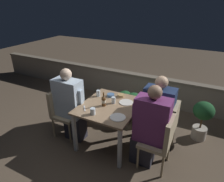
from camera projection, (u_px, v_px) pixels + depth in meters
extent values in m
plane|color=brown|center=(110.00, 141.00, 3.50)|extent=(16.00, 16.00, 0.00)
cube|color=gray|center=(144.00, 89.00, 4.76)|extent=(9.00, 0.14, 0.62)
cube|color=#706656|center=(145.00, 76.00, 4.62)|extent=(9.00, 0.18, 0.04)
cube|color=#937556|center=(110.00, 106.00, 3.20)|extent=(0.89, 1.00, 0.03)
cube|color=silver|center=(75.00, 133.00, 3.15)|extent=(0.05, 0.05, 0.70)
cube|color=silver|center=(120.00, 149.00, 2.82)|extent=(0.05, 0.05, 0.70)
cube|color=silver|center=(103.00, 108.00, 3.88)|extent=(0.05, 0.05, 0.70)
cube|color=silver|center=(141.00, 118.00, 3.55)|extent=(0.05, 0.05, 0.70)
cube|color=brown|center=(132.00, 112.00, 4.11)|extent=(0.71, 0.36, 0.28)
ellipsoid|color=#194723|center=(124.00, 99.00, 4.07)|extent=(0.32, 0.47, 0.30)
ellipsoid|color=#194723|center=(133.00, 101.00, 3.99)|extent=(0.32, 0.47, 0.30)
ellipsoid|color=#194723|center=(142.00, 103.00, 3.91)|extent=(0.32, 0.47, 0.30)
cube|color=tan|center=(67.00, 115.00, 3.51)|extent=(0.42, 0.42, 0.05)
cube|color=tan|center=(57.00, 101.00, 3.49)|extent=(0.06, 0.42, 0.42)
cylinder|color=#9E8966|center=(54.00, 128.00, 3.54)|extent=(0.03, 0.03, 0.39)
cylinder|color=#9E8966|center=(70.00, 133.00, 3.39)|extent=(0.03, 0.03, 0.39)
cylinder|color=#9E8966|center=(67.00, 118.00, 3.82)|extent=(0.03, 0.03, 0.39)
cylinder|color=#9E8966|center=(82.00, 123.00, 3.68)|extent=(0.03, 0.03, 0.39)
cube|color=#282833|center=(76.00, 127.00, 3.52)|extent=(0.33, 0.23, 0.44)
cube|color=silver|center=(68.00, 98.00, 3.33)|extent=(0.47, 0.26, 0.65)
cube|color=silver|center=(80.00, 97.00, 3.20)|extent=(0.07, 0.07, 0.24)
sphere|color=beige|center=(66.00, 74.00, 3.16)|extent=(0.19, 0.19, 0.19)
cube|color=tan|center=(78.00, 106.00, 3.78)|extent=(0.42, 0.42, 0.05)
cube|color=tan|center=(69.00, 93.00, 3.76)|extent=(0.06, 0.42, 0.42)
cylinder|color=#9E8966|center=(65.00, 118.00, 3.81)|extent=(0.03, 0.03, 0.39)
cylinder|color=#9E8966|center=(81.00, 123.00, 3.66)|extent=(0.03, 0.03, 0.39)
cylinder|color=#9E8966|center=(76.00, 110.00, 4.09)|extent=(0.03, 0.03, 0.39)
cylinder|color=#9E8966|center=(91.00, 114.00, 3.95)|extent=(0.03, 0.03, 0.39)
cube|color=tan|center=(155.00, 142.00, 2.85)|extent=(0.42, 0.42, 0.05)
cube|color=tan|center=(170.00, 132.00, 2.67)|extent=(0.06, 0.42, 0.42)
cylinder|color=#9E8966|center=(138.00, 158.00, 2.87)|extent=(0.03, 0.03, 0.39)
cylinder|color=#9E8966|center=(162.00, 167.00, 2.72)|extent=(0.03, 0.03, 0.39)
cylinder|color=#9E8966|center=(146.00, 143.00, 3.16)|extent=(0.03, 0.03, 0.39)
cylinder|color=#9E8966|center=(168.00, 150.00, 3.01)|extent=(0.03, 0.03, 0.39)
cube|color=#282833|center=(143.00, 149.00, 3.00)|extent=(0.33, 0.23, 0.44)
cube|color=#6B2D66|center=(152.00, 120.00, 2.72)|extent=(0.47, 0.26, 0.66)
cube|color=#6B2D66|center=(135.00, 111.00, 2.79)|extent=(0.07, 0.07, 0.24)
sphere|color=#99755B|center=(155.00, 92.00, 2.54)|extent=(0.19, 0.19, 0.19)
cube|color=tan|center=(161.00, 128.00, 3.15)|extent=(0.42, 0.42, 0.05)
cube|color=tan|center=(175.00, 118.00, 2.98)|extent=(0.06, 0.42, 0.42)
cylinder|color=#9E8966|center=(145.00, 142.00, 3.18)|extent=(0.03, 0.03, 0.39)
cylinder|color=#9E8966|center=(168.00, 149.00, 3.03)|extent=(0.03, 0.03, 0.39)
cylinder|color=#9E8966|center=(152.00, 130.00, 3.47)|extent=(0.03, 0.03, 0.39)
cylinder|color=#9E8966|center=(173.00, 136.00, 3.32)|extent=(0.03, 0.03, 0.39)
cube|color=#282833|center=(150.00, 135.00, 3.31)|extent=(0.32, 0.23, 0.44)
cube|color=navy|center=(159.00, 108.00, 3.03)|extent=(0.46, 0.26, 0.65)
cube|color=navy|center=(143.00, 100.00, 3.11)|extent=(0.07, 0.07, 0.24)
sphere|color=tan|center=(162.00, 82.00, 2.86)|extent=(0.19, 0.19, 0.19)
cylinder|color=brown|center=(104.00, 102.00, 3.15)|extent=(0.07, 0.07, 0.14)
cylinder|color=beige|center=(104.00, 101.00, 3.14)|extent=(0.07, 0.07, 0.05)
cone|color=brown|center=(104.00, 97.00, 3.11)|extent=(0.07, 0.07, 0.03)
cylinder|color=brown|center=(104.00, 94.00, 3.09)|extent=(0.03, 0.03, 0.06)
cylinder|color=silver|center=(126.00, 102.00, 3.27)|extent=(0.23, 0.23, 0.01)
cylinder|color=white|center=(118.00, 117.00, 2.86)|extent=(0.23, 0.23, 0.01)
cylinder|color=tan|center=(121.00, 96.00, 3.46)|extent=(0.12, 0.12, 0.04)
torus|color=tan|center=(121.00, 95.00, 3.45)|extent=(0.12, 0.12, 0.01)
cylinder|color=#4C709E|center=(111.00, 95.00, 3.47)|extent=(0.13, 0.13, 0.04)
torus|color=#4C709E|center=(111.00, 94.00, 3.46)|extent=(0.13, 0.13, 0.01)
cylinder|color=silver|center=(93.00, 111.00, 2.92)|extent=(0.08, 0.08, 0.10)
cylinder|color=silver|center=(98.00, 93.00, 3.46)|extent=(0.07, 0.07, 0.11)
cylinder|color=silver|center=(113.00, 100.00, 3.23)|extent=(0.07, 0.07, 0.11)
cube|color=silver|center=(85.00, 108.00, 3.09)|extent=(0.12, 0.14, 0.01)
cylinder|color=#B2A899|center=(199.00, 133.00, 3.54)|extent=(0.25, 0.25, 0.22)
cylinder|color=#47331E|center=(201.00, 123.00, 3.45)|extent=(0.03, 0.03, 0.20)
ellipsoid|color=#194723|center=(204.00, 111.00, 3.35)|extent=(0.35, 0.35, 0.31)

